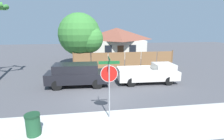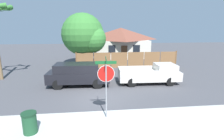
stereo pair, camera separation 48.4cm
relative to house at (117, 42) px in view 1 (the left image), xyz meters
The scene contains 9 objects.
ground_plane 17.62m from the house, 103.58° to the right, with size 80.00×80.00×0.00m, color #47474C.
sidewalk_strip 21.11m from the house, 101.27° to the right, with size 36.00×3.20×0.01m.
wooden_fence 8.56m from the house, 93.50° to the right, with size 11.75×0.12×1.87m.
house is the anchor object (origin of this frame).
oak_tree 9.01m from the house, 126.91° to the right, with size 5.10×4.86×6.18m.
red_suv 15.52m from the house, 111.42° to the right, with size 4.85×2.03×1.79m.
orange_pickup 14.49m from the house, 88.81° to the right, with size 5.02×2.06×1.61m.
stop_sign 20.04m from the house, 101.04° to the right, with size 1.03×0.93×3.14m.
trash_bin 22.01m from the house, 109.38° to the right, with size 0.64×0.64×0.96m.
Camera 1 is at (-0.82, -10.85, 4.54)m, focal length 28.00 mm.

